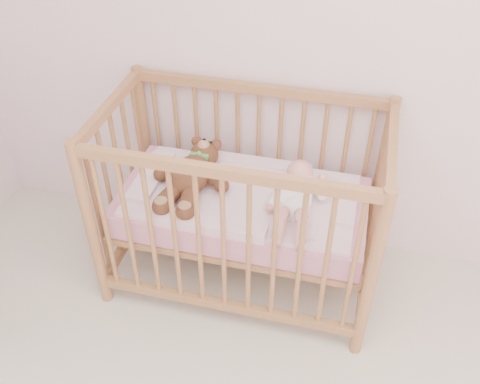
% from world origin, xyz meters
% --- Properties ---
extents(wall_back, '(4.00, 0.02, 2.70)m').
position_xyz_m(wall_back, '(0.00, 2.00, 1.35)').
color(wall_back, white).
rests_on(wall_back, floor).
extents(crib, '(1.36, 0.76, 1.00)m').
position_xyz_m(crib, '(-0.37, 1.60, 0.50)').
color(crib, '#B4764C').
rests_on(crib, floor).
extents(mattress, '(1.22, 0.62, 0.13)m').
position_xyz_m(mattress, '(-0.37, 1.60, 0.49)').
color(mattress, pink).
rests_on(mattress, crib).
extents(blanket, '(1.10, 0.58, 0.06)m').
position_xyz_m(blanket, '(-0.37, 1.60, 0.56)').
color(blanket, '#FAACC4').
rests_on(blanket, mattress).
extents(baby, '(0.31, 0.60, 0.14)m').
position_xyz_m(baby, '(-0.10, 1.58, 0.64)').
color(baby, white).
rests_on(baby, blanket).
extents(teddy_bear, '(0.43, 0.60, 0.16)m').
position_xyz_m(teddy_bear, '(-0.63, 1.58, 0.65)').
color(teddy_bear, brown).
rests_on(teddy_bear, blanket).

